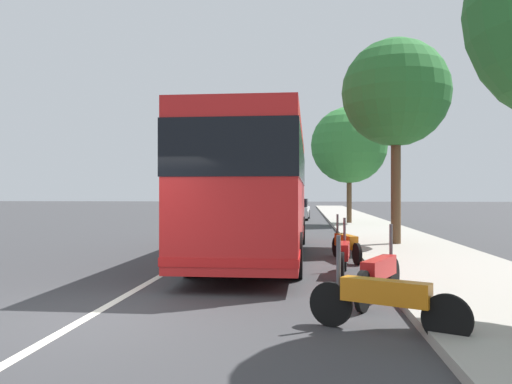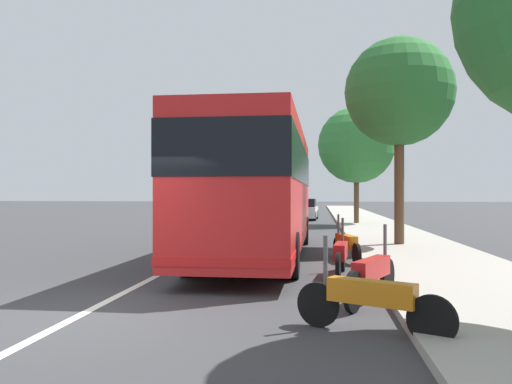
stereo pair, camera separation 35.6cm
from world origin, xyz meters
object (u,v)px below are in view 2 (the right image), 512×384
object	(u,v)px
roadside_tree_mid_block	(399,93)
motorcycle_angled	(346,244)
motorcycle_mid_row	(372,274)
motorcycle_nearest_curb	(370,300)
car_ahead_same_lane	(304,210)
car_far_distant	(230,210)
roadside_tree_far_block	(356,145)
coach_bus	(260,185)
car_oncoming	(247,206)
motorcycle_by_tree	(341,255)

from	to	relation	value
roadside_tree_mid_block	motorcycle_angled	bearing A→B (deg)	151.27
motorcycle_mid_row	roadside_tree_mid_block	distance (m)	10.24
motorcycle_nearest_curb	motorcycle_angled	bearing A→B (deg)	-62.55
car_ahead_same_lane	car_far_distant	bearing A→B (deg)	104.28
roadside_tree_far_block	coach_bus	bearing A→B (deg)	165.92
car_far_distant	car_oncoming	bearing A→B (deg)	178.63
motorcycle_nearest_curb	motorcycle_mid_row	xyz separation A→B (m)	(2.04, -0.23, 0.02)
roadside_tree_far_block	motorcycle_nearest_curb	bearing A→B (deg)	176.29
coach_bus	car_far_distant	xyz separation A→B (m)	(20.26, 4.37, -1.36)
motorcycle_by_tree	motorcycle_angled	xyz separation A→B (m)	(2.62, -0.25, -0.01)
motorcycle_mid_row	car_ahead_same_lane	xyz separation A→B (m)	(27.31, 1.86, 0.21)
car_far_distant	car_ahead_same_lane	xyz separation A→B (m)	(1.05, -5.07, -0.02)
coach_bus	motorcycle_mid_row	bearing A→B (deg)	-156.53
car_far_distant	car_ahead_same_lane	distance (m)	5.17
coach_bus	roadside_tree_mid_block	world-z (taller)	roadside_tree_mid_block
motorcycle_angled	roadside_tree_mid_block	bearing A→B (deg)	-43.00
motorcycle_mid_row	car_far_distant	xyz separation A→B (m)	(26.26, 6.93, 0.23)
coach_bus	motorcycle_mid_row	size ratio (longest dim) A/B	5.38
car_far_distant	roadside_tree_mid_block	distance (m)	19.94
motorcycle_by_tree	car_ahead_same_lane	world-z (taller)	car_ahead_same_lane
roadside_tree_far_block	car_ahead_same_lane	bearing A→B (deg)	27.83
motorcycle_mid_row	motorcycle_by_tree	world-z (taller)	motorcycle_mid_row
car_ahead_same_lane	roadside_tree_far_block	distance (m)	7.81
motorcycle_nearest_curb	roadside_tree_far_block	xyz separation A→B (m)	(23.38, -1.52, 4.15)
motorcycle_nearest_curb	roadside_tree_mid_block	xyz separation A→B (m)	(10.95, -2.02, 4.73)
motorcycle_by_tree	motorcycle_angled	size ratio (longest dim) A/B	0.93
motorcycle_mid_row	roadside_tree_far_block	distance (m)	21.77
motorcycle_angled	car_oncoming	distance (m)	30.04
coach_bus	car_far_distant	world-z (taller)	coach_bus
motorcycle_by_tree	roadside_tree_far_block	size ratio (longest dim) A/B	0.31
motorcycle_by_tree	car_far_distant	size ratio (longest dim) A/B	0.46
motorcycle_nearest_curb	roadside_tree_mid_block	bearing A→B (deg)	-72.37
car_oncoming	car_far_distant	xyz separation A→B (m)	(-8.38, 0.06, -0.03)
motorcycle_by_tree	car_ahead_same_lane	distance (m)	24.60
motorcycle_by_tree	motorcycle_angled	bearing A→B (deg)	0.87
motorcycle_by_tree	car_oncoming	world-z (taller)	car_oncoming
roadside_tree_mid_block	car_far_distant	bearing A→B (deg)	26.69
motorcycle_by_tree	roadside_tree_far_block	xyz separation A→B (m)	(18.58, -1.69, 4.14)
coach_bus	motorcycle_angled	distance (m)	2.97
motorcycle_nearest_curb	motorcycle_angled	size ratio (longest dim) A/B	0.86
car_ahead_same_lane	motorcycle_angled	bearing A→B (deg)	-172.92
motorcycle_mid_row	car_oncoming	xyz separation A→B (m)	(34.64, 6.87, 0.26)
motorcycle_angled	roadside_tree_far_block	distance (m)	16.56
motorcycle_mid_row	motorcycle_by_tree	size ratio (longest dim) A/B	1.05
motorcycle_angled	car_ahead_same_lane	size ratio (longest dim) A/B	0.51
motorcycle_nearest_curb	motorcycle_mid_row	bearing A→B (deg)	-68.20
coach_bus	roadside_tree_far_block	xyz separation A→B (m)	(15.33, -3.85, 2.54)
roadside_tree_far_block	car_oncoming	bearing A→B (deg)	31.51
motorcycle_by_tree	roadside_tree_far_block	world-z (taller)	roadside_tree_far_block
motorcycle_angled	car_far_distant	xyz separation A→B (m)	(20.90, 6.79, 0.25)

